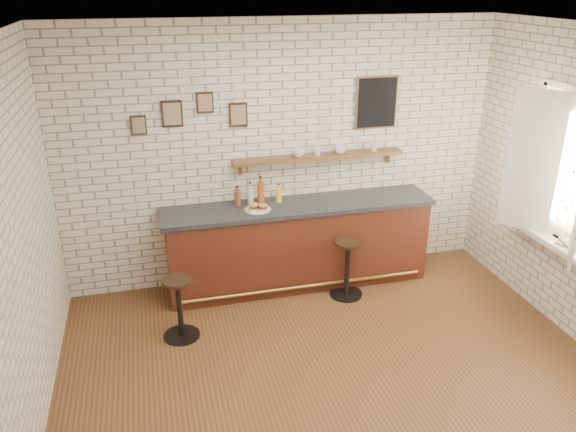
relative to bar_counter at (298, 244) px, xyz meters
name	(u,v)px	position (x,y,z in m)	size (l,w,h in m)	color
ground	(335,372)	(-0.11, -1.70, -0.51)	(5.00, 5.00, 0.00)	brown
bar_counter	(298,244)	(0.00, 0.00, 0.00)	(3.10, 0.65, 1.01)	#552316
sandwich_plate	(258,209)	(-0.48, -0.06, 0.51)	(0.28, 0.28, 0.01)	white
ciabatta_sandwich	(259,206)	(-0.47, -0.06, 0.55)	(0.21, 0.15, 0.06)	tan
potato_chips	(256,209)	(-0.50, -0.06, 0.52)	(0.25, 0.18, 0.00)	#C09443
bitters_bottle_brown	(238,198)	(-0.67, 0.12, 0.60)	(0.07, 0.07, 0.23)	brown
bitters_bottle_white	(250,195)	(-0.53, 0.12, 0.61)	(0.07, 0.07, 0.26)	beige
bitters_bottle_amber	(261,193)	(-0.41, 0.12, 0.63)	(0.08, 0.08, 0.32)	#A3541A
condiment_bottle_yellow	(279,194)	(-0.20, 0.12, 0.60)	(0.07, 0.07, 0.22)	yellow
bar_stool_left	(179,306)	(-1.44, -0.77, -0.15)	(0.37, 0.37, 0.66)	black
bar_stool_right	(347,267)	(0.46, -0.41, -0.14)	(0.38, 0.38, 0.68)	black
wall_shelf	(319,157)	(0.29, 0.20, 0.97)	(2.00, 0.18, 0.18)	brown
shelf_cup_a	(299,153)	(0.05, 0.20, 1.04)	(0.12, 0.12, 0.10)	white
shelf_cup_b	(317,151)	(0.27, 0.20, 1.04)	(0.10, 0.10, 0.10)	white
shelf_cup_c	(341,149)	(0.55, 0.20, 1.05)	(0.14, 0.14, 0.11)	white
shelf_cup_d	(374,147)	(0.96, 0.20, 1.04)	(0.10, 0.10, 0.09)	white
back_wall_decor	(303,107)	(0.12, 0.28, 1.54)	(2.96, 0.02, 0.56)	black
window_sill	(555,243)	(2.29, -1.40, 0.39)	(0.20, 1.35, 0.06)	white
casement_window	(565,173)	(2.25, -1.40, 1.14)	(0.40, 1.30, 1.56)	white
book_lower	(566,247)	(2.27, -1.57, 0.43)	(0.18, 0.24, 0.02)	tan
book_upper	(565,245)	(2.27, -1.56, 0.46)	(0.18, 0.25, 0.02)	tan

